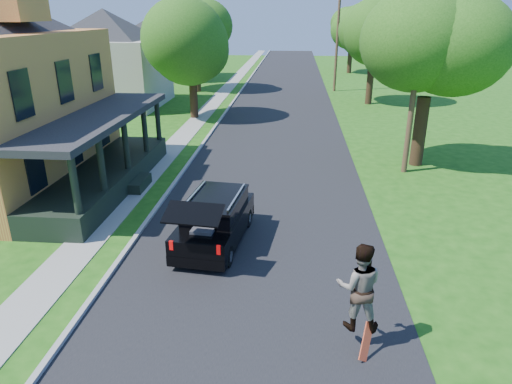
# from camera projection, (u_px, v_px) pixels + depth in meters

# --- Properties ---
(ground) EXTENTS (140.00, 140.00, 0.00)m
(ground) POSITION_uv_depth(u_px,v_px,m) (255.00, 268.00, 13.23)
(ground) COLOR #194F0F
(ground) RESTS_ON ground
(street) EXTENTS (8.00, 120.00, 0.02)m
(street) POSITION_uv_depth(u_px,v_px,m) (280.00, 119.00, 31.77)
(street) COLOR black
(street) RESTS_ON ground
(curb) EXTENTS (0.15, 120.00, 0.12)m
(curb) POSITION_uv_depth(u_px,v_px,m) (222.00, 118.00, 32.09)
(curb) COLOR gray
(curb) RESTS_ON ground
(sidewalk) EXTENTS (1.30, 120.00, 0.03)m
(sidewalk) POSITION_uv_depth(u_px,v_px,m) (200.00, 117.00, 32.21)
(sidewalk) COLOR gray
(sidewalk) RESTS_ON ground
(front_walk) EXTENTS (6.50, 1.20, 0.03)m
(front_walk) POSITION_uv_depth(u_px,v_px,m) (46.00, 186.00, 19.54)
(front_walk) COLOR gray
(front_walk) RESTS_ON ground
(neighbor_house_mid) EXTENTS (12.78, 12.78, 8.30)m
(neighbor_house_mid) POSITION_uv_depth(u_px,v_px,m) (107.00, 50.00, 34.99)
(neighbor_house_mid) COLOR beige
(neighbor_house_mid) RESTS_ON ground
(neighbor_house_far) EXTENTS (12.78, 12.78, 8.30)m
(neighbor_house_far) POSITION_uv_depth(u_px,v_px,m) (164.00, 39.00, 49.82)
(neighbor_house_far) COLOR beige
(neighbor_house_far) RESTS_ON ground
(black_suv) EXTENTS (2.14, 4.59, 2.07)m
(black_suv) POSITION_uv_depth(u_px,v_px,m) (215.00, 220.00, 14.44)
(black_suv) COLOR black
(black_suv) RESTS_ON ground
(skateboarder) EXTENTS (1.02, 0.82, 2.02)m
(skateboarder) POSITION_uv_depth(u_px,v_px,m) (359.00, 287.00, 9.72)
(skateboarder) COLOR black
(skateboarder) RESTS_ON ground
(skateboard) EXTENTS (0.37, 0.59, 0.75)m
(skateboard) POSITION_uv_depth(u_px,v_px,m) (366.00, 342.00, 9.74)
(skateboard) COLOR #A22B0D
(skateboard) RESTS_ON ground
(tree_left_mid) EXTENTS (6.90, 7.02, 8.59)m
(tree_left_mid) POSITION_uv_depth(u_px,v_px,m) (190.00, 37.00, 30.22)
(tree_left_mid) COLOR black
(tree_left_mid) RESTS_ON ground
(tree_left_far) EXTENTS (7.09, 7.20, 9.54)m
(tree_left_far) POSITION_uv_depth(u_px,v_px,m) (195.00, 20.00, 40.47)
(tree_left_far) COLOR black
(tree_left_far) RESTS_ON ground
(tree_right_near) EXTENTS (5.99, 5.61, 8.08)m
(tree_right_near) POSITION_uv_depth(u_px,v_px,m) (429.00, 50.00, 20.34)
(tree_right_near) COLOR black
(tree_right_near) RESTS_ON ground
(tree_right_mid) EXTENTS (6.83, 6.97, 8.63)m
(tree_right_mid) POSITION_uv_depth(u_px,v_px,m) (374.00, 30.00, 34.93)
(tree_right_mid) COLOR black
(tree_right_mid) RESTS_ON ground
(tree_right_far) EXTENTS (6.11, 6.25, 8.22)m
(tree_right_far) POSITION_uv_depth(u_px,v_px,m) (352.00, 26.00, 53.82)
(tree_right_far) COLOR black
(tree_right_far) RESTS_ON ground
(utility_pole_near) EXTENTS (1.56, 0.30, 8.14)m
(utility_pole_near) POSITION_uv_depth(u_px,v_px,m) (415.00, 80.00, 19.71)
(utility_pole_near) COLOR #493022
(utility_pole_near) RESTS_ON ground
(utility_pole_far) EXTENTS (1.50, 0.30, 9.57)m
(utility_pole_far) POSITION_uv_depth(u_px,v_px,m) (337.00, 36.00, 41.17)
(utility_pole_far) COLOR #493022
(utility_pole_far) RESTS_ON ground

